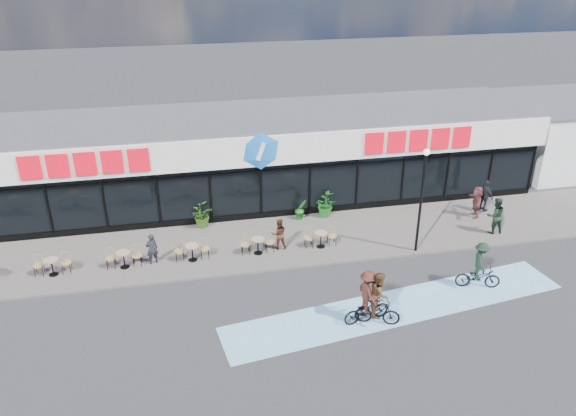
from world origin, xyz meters
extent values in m
plane|color=#28282B|center=(0.00, 0.00, 0.00)|extent=(120.00, 120.00, 0.00)
cube|color=#5B5751|center=(0.00, 4.50, 0.05)|extent=(44.00, 5.00, 0.10)
cube|color=#75AEDE|center=(4.00, -1.50, 0.01)|extent=(14.17, 4.13, 0.01)
cube|color=black|center=(0.00, 10.00, 1.50)|extent=(30.00, 6.00, 3.00)
cube|color=white|center=(0.00, 9.85, 3.75)|extent=(30.60, 6.30, 1.50)
cube|color=#47474C|center=(0.00, 10.00, 4.55)|extent=(30.60, 6.30, 0.10)
cube|color=#0E2C9C|center=(0.00, 6.96, 3.05)|extent=(30.60, 0.08, 0.18)
cube|color=black|center=(0.00, 6.97, 2.65)|extent=(30.00, 0.06, 0.08)
cube|color=black|center=(0.00, 6.98, 0.20)|extent=(30.00, 0.10, 0.40)
cube|color=red|center=(-8.00, 6.70, 3.80)|extent=(5.63, 0.18, 1.10)
cube|color=red|center=(8.00, 6.70, 3.80)|extent=(5.63, 0.18, 1.10)
ellipsoid|color=blue|center=(0.00, 6.70, 3.80)|extent=(1.90, 0.24, 1.90)
cylinder|color=black|center=(-10.00, 6.97, 1.50)|extent=(0.10, 0.10, 3.00)
cylinder|color=black|center=(-7.50, 6.97, 1.50)|extent=(0.10, 0.10, 3.00)
cylinder|color=black|center=(-5.00, 6.97, 1.50)|extent=(0.10, 0.10, 3.00)
cylinder|color=black|center=(-2.50, 6.97, 1.50)|extent=(0.10, 0.10, 3.00)
cylinder|color=black|center=(0.00, 6.97, 1.50)|extent=(0.10, 0.10, 3.00)
cylinder|color=black|center=(2.50, 6.97, 1.50)|extent=(0.10, 0.10, 3.00)
cylinder|color=black|center=(5.00, 6.97, 1.50)|extent=(0.10, 0.10, 3.00)
cylinder|color=black|center=(7.50, 6.97, 1.50)|extent=(0.10, 0.10, 3.00)
cylinder|color=black|center=(10.00, 6.97, 1.50)|extent=(0.10, 0.10, 3.00)
cylinder|color=black|center=(12.50, 6.97, 1.50)|extent=(0.10, 0.10, 3.00)
cylinder|color=black|center=(15.00, 6.97, 1.50)|extent=(0.10, 0.10, 3.00)
cube|color=white|center=(20.50, 11.00, 2.00)|extent=(9.00, 7.00, 4.00)
cylinder|color=black|center=(6.35, 2.30, 2.43)|extent=(0.12, 0.12, 4.65)
sphere|color=#FFF2CC|center=(6.35, 2.30, 4.85)|extent=(0.28, 0.28, 0.28)
cylinder|color=tan|center=(-9.48, 3.50, 0.82)|extent=(0.60, 0.60, 0.04)
cylinder|color=black|center=(-9.48, 3.50, 0.47)|extent=(0.06, 0.06, 0.70)
cylinder|color=black|center=(-9.48, 3.50, 0.11)|extent=(0.40, 0.40, 0.02)
cylinder|color=tan|center=(-6.56, 3.50, 0.82)|extent=(0.60, 0.60, 0.04)
cylinder|color=black|center=(-6.56, 3.50, 0.47)|extent=(0.06, 0.06, 0.70)
cylinder|color=black|center=(-6.56, 3.50, 0.11)|extent=(0.40, 0.40, 0.02)
cylinder|color=tan|center=(-3.64, 3.50, 0.82)|extent=(0.60, 0.60, 0.04)
cylinder|color=black|center=(-3.64, 3.50, 0.47)|extent=(0.06, 0.06, 0.70)
cylinder|color=black|center=(-3.64, 3.50, 0.11)|extent=(0.40, 0.40, 0.02)
cylinder|color=tan|center=(-0.72, 3.50, 0.82)|extent=(0.60, 0.60, 0.04)
cylinder|color=black|center=(-0.72, 3.50, 0.47)|extent=(0.06, 0.06, 0.70)
cylinder|color=black|center=(-0.72, 3.50, 0.11)|extent=(0.40, 0.40, 0.02)
cylinder|color=tan|center=(2.20, 3.50, 0.82)|extent=(0.60, 0.60, 0.04)
cylinder|color=black|center=(2.20, 3.50, 0.47)|extent=(0.06, 0.06, 0.70)
cylinder|color=black|center=(2.20, 3.50, 0.11)|extent=(0.40, 0.40, 0.02)
imported|color=#2D5518|center=(-3.06, 6.65, 0.70)|extent=(1.42, 1.40, 1.20)
imported|color=#1D661F|center=(3.17, 6.57, 0.71)|extent=(1.13, 1.25, 1.21)
imported|color=#1D681F|center=(1.93, 6.49, 0.62)|extent=(0.67, 0.59, 1.04)
imported|color=black|center=(-5.34, 3.60, 0.82)|extent=(0.61, 0.50, 1.43)
imported|color=#452618|center=(0.29, 3.78, 0.84)|extent=(0.75, 0.60, 1.48)
imported|color=brown|center=(10.70, 4.94, 0.92)|extent=(0.85, 1.60, 1.65)
imported|color=black|center=(11.45, 5.45, 0.95)|extent=(0.72, 1.07, 1.69)
imported|color=black|center=(10.69, 3.16, 1.01)|extent=(0.91, 0.72, 1.83)
imported|color=black|center=(2.48, -2.08, 0.49)|extent=(1.94, 0.99, 0.97)
imported|color=#441F18|center=(2.48, -2.08, 1.30)|extent=(0.83, 1.20, 1.71)
imported|color=black|center=(7.67, -0.85, 0.47)|extent=(1.90, 1.10, 0.95)
imported|color=black|center=(7.67, -0.85, 1.25)|extent=(0.86, 1.16, 1.61)
imported|color=black|center=(2.82, -2.32, 0.50)|extent=(1.72, 1.05, 1.00)
imported|color=#50321C|center=(2.82, -2.32, 1.33)|extent=(0.93, 1.04, 1.76)
camera|label=1|loc=(-3.86, -18.22, 12.98)|focal=35.00mm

